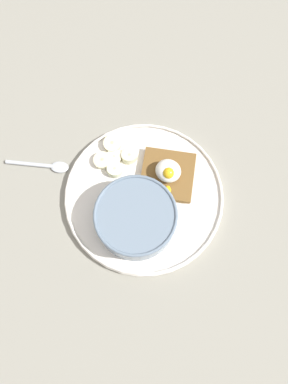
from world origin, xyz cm
name	(u,v)px	position (x,y,z in cm)	size (l,w,h in cm)	color
ground_plane	(144,198)	(0.00, 0.00, 1.00)	(120.00, 120.00, 2.00)	gray
plate	(144,196)	(0.00, 0.00, 2.80)	(30.70, 30.70, 1.60)	silver
oatmeal_bowl	(136,218)	(1.01, -5.38, 5.77)	(14.93, 14.93, 5.64)	slate
toast_slice	(167,175)	(2.34, 5.51, 3.80)	(12.66, 12.66, 1.43)	brown
poached_egg	(168,171)	(2.41, 5.38, 6.06)	(4.93, 6.37, 3.51)	white
banana_slice_front	(115,169)	(-7.38, 2.03, 3.67)	(3.79, 3.88, 1.54)	#EEF0BC
banana_slice_left	(102,160)	(-10.45, 2.63, 3.65)	(4.75, 4.78, 1.40)	beige
banana_slice_back	(129,156)	(-6.14, 5.85, 3.71)	(4.25, 4.33, 1.70)	#F0EABB
banana_slice_right	(114,157)	(-8.81, 4.34, 3.47)	(3.92, 3.92, 1.01)	#F3E8C8
banana_slice_inner	(112,144)	(-10.35, 6.62, 3.75)	(4.86, 4.90, 1.63)	beige
spoon	(45,166)	(-20.52, -3.03, 2.40)	(12.46, 5.89, 0.80)	silver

